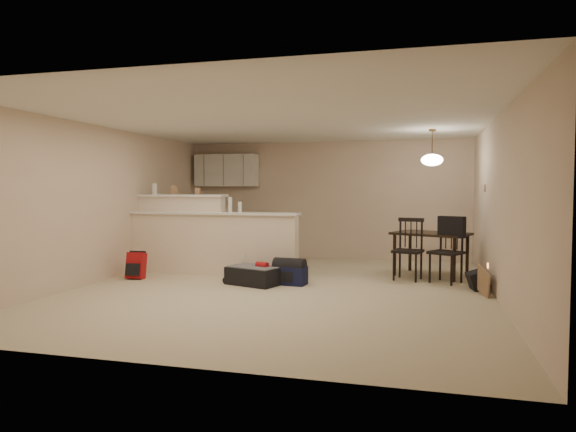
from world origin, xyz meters
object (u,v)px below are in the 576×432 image
(navy_duffel, at_px, (290,275))
(dining_chair_far, at_px, (446,251))
(dining_table, at_px, (431,238))
(black_daypack, at_px, (477,281))
(pendant_lamp, at_px, (432,159))
(red_backpack, at_px, (136,266))
(dining_chair_near, at_px, (408,249))
(suitcase, at_px, (254,276))

(navy_duffel, bearing_deg, dining_chair_far, 23.92)
(dining_table, bearing_deg, black_daypack, -36.59)
(pendant_lamp, height_order, red_backpack, pendant_lamp)
(dining_table, xyz_separation_m, dining_chair_far, (0.22, -0.61, -0.14))
(pendant_lamp, xyz_separation_m, dining_chair_near, (-0.37, -0.50, -1.48))
(pendant_lamp, distance_m, dining_chair_far, 1.61)
(pendant_lamp, bearing_deg, dining_chair_near, -126.31)
(dining_table, xyz_separation_m, dining_chair_near, (-0.37, -0.50, -0.15))
(dining_chair_far, height_order, red_backpack, dining_chair_far)
(dining_chair_near, relative_size, red_backpack, 2.34)
(dining_table, height_order, red_backpack, dining_table)
(dining_chair_near, bearing_deg, black_daypack, -16.49)
(pendant_lamp, relative_size, dining_chair_far, 0.60)
(dining_table, height_order, pendant_lamp, pendant_lamp)
(pendant_lamp, relative_size, dining_chair_near, 0.61)
(suitcase, bearing_deg, pendant_lamp, 47.83)
(dining_chair_far, xyz_separation_m, suitcase, (-2.89, -0.89, -0.38))
(suitcase, distance_m, red_backpack, 2.07)
(dining_table, height_order, black_daypack, dining_table)
(dining_table, height_order, dining_chair_near, dining_chair_near)
(suitcase, relative_size, black_daypack, 2.56)
(dining_chair_far, bearing_deg, red_backpack, -140.71)
(dining_table, distance_m, pendant_lamp, 1.33)
(navy_duffel, bearing_deg, pendant_lamp, 38.83)
(dining_table, distance_m, dining_chair_far, 0.67)
(dining_chair_far, relative_size, black_daypack, 3.30)
(suitcase, bearing_deg, dining_table, 47.83)
(dining_chair_near, relative_size, dining_chair_far, 0.98)
(dining_chair_far, xyz_separation_m, navy_duffel, (-2.36, -0.76, -0.37))
(dining_chair_far, relative_size, red_backpack, 2.39)
(dining_chair_near, xyz_separation_m, suitcase, (-2.30, -1.00, -0.37))
(navy_duffel, relative_size, black_daypack, 1.66)
(dining_table, xyz_separation_m, navy_duffel, (-2.14, -1.37, -0.52))
(dining_table, relative_size, red_backpack, 3.27)
(suitcase, xyz_separation_m, red_backpack, (-2.07, -0.01, 0.08))
(black_daypack, bearing_deg, navy_duffel, 86.72)
(navy_duffel, bearing_deg, suitcase, -159.71)
(dining_table, bearing_deg, red_backpack, -139.49)
(dining_chair_near, height_order, navy_duffel, dining_chair_near)
(pendant_lamp, height_order, suitcase, pendant_lamp)
(dining_chair_far, xyz_separation_m, black_daypack, (0.43, -0.48, -0.38))
(dining_chair_near, bearing_deg, pendant_lamp, 67.53)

